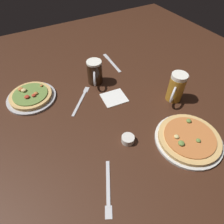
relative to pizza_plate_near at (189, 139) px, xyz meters
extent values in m
cube|color=#3D2114|center=(-0.22, 0.31, -0.03)|extent=(2.40, 2.40, 0.03)
cylinder|color=silver|center=(0.00, 0.00, -0.01)|extent=(0.30, 0.30, 0.01)
cylinder|color=tan|center=(0.00, 0.00, 0.00)|extent=(0.27, 0.27, 0.02)
cylinder|color=#C67038|center=(0.00, 0.00, 0.02)|extent=(0.22, 0.22, 0.01)
ellipsoid|color=olive|center=(0.01, -0.04, 0.02)|extent=(0.02, 0.02, 0.01)
ellipsoid|color=olive|center=(0.05, 0.07, 0.03)|extent=(0.02, 0.02, 0.01)
ellipsoid|color=#DBC67A|center=(-0.06, 0.03, 0.02)|extent=(0.02, 0.02, 0.01)
ellipsoid|color=olive|center=(-0.06, -0.01, 0.03)|extent=(0.03, 0.03, 0.01)
cylinder|color=#B2B2B7|center=(-0.55, 0.63, -0.01)|extent=(0.26, 0.26, 0.01)
cylinder|color=tan|center=(-0.55, 0.63, 0.00)|extent=(0.23, 0.23, 0.02)
cylinder|color=olive|center=(-0.55, 0.63, 0.02)|extent=(0.18, 0.18, 0.01)
ellipsoid|color=#C67038|center=(-0.52, 0.61, 0.02)|extent=(0.02, 0.02, 0.01)
ellipsoid|color=#C67038|center=(-0.48, 0.66, 0.02)|extent=(0.02, 0.02, 0.01)
ellipsoid|color=#C67038|center=(-0.59, 0.68, 0.03)|extent=(0.03, 0.03, 0.01)
ellipsoid|color=#B73823|center=(-0.54, 0.60, 0.02)|extent=(0.02, 0.02, 0.01)
ellipsoid|color=#B73823|center=(-0.57, 0.60, 0.03)|extent=(0.03, 0.03, 0.01)
ellipsoid|color=#DBC67A|center=(-0.57, 0.67, 0.03)|extent=(0.03, 0.03, 0.01)
cylinder|color=#B27A23|center=(0.13, 0.25, 0.05)|extent=(0.08, 0.08, 0.14)
cylinder|color=white|center=(0.13, 0.25, 0.13)|extent=(0.08, 0.08, 0.02)
torus|color=silver|center=(0.09, 0.22, 0.05)|extent=(0.08, 0.06, 0.09)
cylinder|color=black|center=(-0.18, 0.59, 0.05)|extent=(0.09, 0.09, 0.13)
cylinder|color=white|center=(-0.18, 0.59, 0.12)|extent=(0.09, 0.09, 0.01)
torus|color=silver|center=(-0.20, 0.54, 0.05)|extent=(0.05, 0.08, 0.08)
cylinder|color=silver|center=(-0.24, 0.13, 0.00)|extent=(0.06, 0.06, 0.03)
cube|color=white|center=(-0.15, 0.41, -0.01)|extent=(0.14, 0.13, 0.01)
cube|color=silver|center=(-0.33, 0.47, -0.01)|extent=(0.15, 0.15, 0.01)
cube|color=silver|center=(-0.26, 0.55, -0.01)|extent=(0.05, 0.05, 0.00)
cube|color=silver|center=(0.01, 0.70, -0.01)|extent=(0.03, 0.20, 0.01)
cube|color=silver|center=(0.01, 0.81, -0.01)|extent=(0.03, 0.06, 0.00)
cube|color=silver|center=(-0.41, 0.01, -0.01)|extent=(0.10, 0.17, 0.01)
cube|color=silver|center=(-0.46, -0.09, -0.01)|extent=(0.04, 0.05, 0.00)
camera|label=1|loc=(-0.54, -0.27, 0.71)|focal=30.91mm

